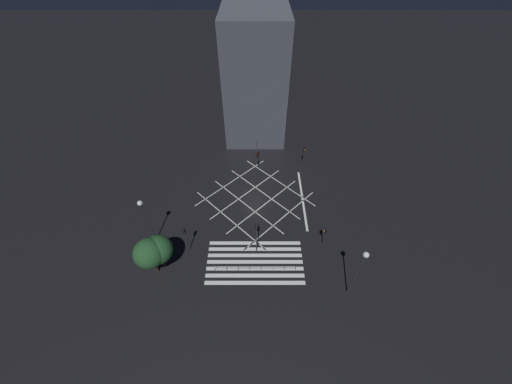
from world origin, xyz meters
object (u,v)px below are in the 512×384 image
Objects in this scene: traffic_light_median_north at (258,152)px; traffic_light_ne_cross at (305,152)px; traffic_light_sw_cross at (186,235)px; traffic_light_median_south at (257,233)px; street_lamp_east at (362,264)px; street_tree_near at (150,253)px; traffic_light_se_main at (326,233)px; street_lamp_west at (145,211)px; street_tree_far at (158,249)px.

traffic_light_median_north reaches higher than traffic_light_ne_cross.
traffic_light_median_south is at bearing -85.27° from traffic_light_sw_cross.
street_lamp_east is (2.52, -21.82, 3.55)m from traffic_light_ne_cross.
traffic_light_median_south is at bearing 17.50° from street_tree_near.
street_tree_near is at bearing 173.24° from street_lamp_east.
traffic_light_se_main is 21.51m from street_lamp_west.
traffic_light_ne_cross is 0.45× the size of street_lamp_east.
street_lamp_east is 1.08× the size of street_lamp_west.
street_lamp_west is at bearing 87.08° from traffic_light_median_south.
traffic_light_sw_cross reaches higher than traffic_light_median_south.
street_lamp_west is 1.42× the size of street_tree_far.
street_tree_near is 0.96m from street_tree_far.
traffic_light_se_main is 0.99× the size of traffic_light_median_south.
traffic_light_median_south reaches higher than traffic_light_se_main.
traffic_light_sw_cross is 4.48m from street_tree_near.
traffic_light_ne_cross is 26.32m from street_tree_far.
street_tree_near reaches higher than street_tree_far.
traffic_light_median_north is at bearing -28.38° from traffic_light_sw_cross.
traffic_light_median_south is at bearing 0.22° from traffic_light_se_main.
street_tree_near reaches higher than traffic_light_median_north.
street_lamp_east reaches higher than street_tree_near.
street_tree_far is (1.95, -3.71, -2.20)m from street_lamp_west.
street_tree_near is at bearing -137.66° from street_tree_far.
traffic_light_median_south is 13.35m from street_lamp_west.
traffic_light_median_south is 17.33m from traffic_light_ne_cross.
traffic_light_sw_cross is at bearing 2.49° from traffic_light_se_main.
street_lamp_east is at bearing -8.61° from street_tree_far.
street_lamp_east is at bearing -106.71° from traffic_light_sw_cross.
street_tree_near is at bearing -32.14° from traffic_light_median_north.
traffic_light_ne_cross reaches higher than traffic_light_median_south.
traffic_light_sw_cross reaches higher than traffic_light_se_main.
street_lamp_east is at bearing 25.28° from traffic_light_median_north.
traffic_light_median_south is 0.65× the size of street_tree_far.
street_lamp_west is at bearing 73.37° from traffic_light_sw_cross.
street_lamp_east is (10.12, -6.25, 3.66)m from traffic_light_median_south.
traffic_light_ne_cross is at bearing 36.00° from street_lamp_west.
street_tree_near is at bearing 10.51° from traffic_light_se_main.
street_tree_far is at bearing 42.34° from street_tree_near.
street_tree_near is at bearing -73.60° from street_lamp_west.
street_tree_far is (-2.58, -2.36, 0.52)m from traffic_light_sw_cross.
street_tree_far reaches higher than traffic_light_se_main.
street_tree_far is at bearing 132.51° from traffic_light_sw_cross.
traffic_light_sw_cross is at bearing 42.48° from street_tree_near.
traffic_light_ne_cross is 22.25m from street_lamp_east.
street_lamp_west reaches higher than traffic_light_sw_cross.
traffic_light_median_north is 19.56m from street_lamp_west.
traffic_light_median_south is at bearing 15.57° from street_tree_far.
street_lamp_east is (18.52, -5.56, 3.08)m from traffic_light_sw_cross.
street_lamp_west is (-12.92, 0.66, 3.29)m from traffic_light_median_south.
street_tree_far is (-21.09, 3.19, -2.56)m from street_lamp_east.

